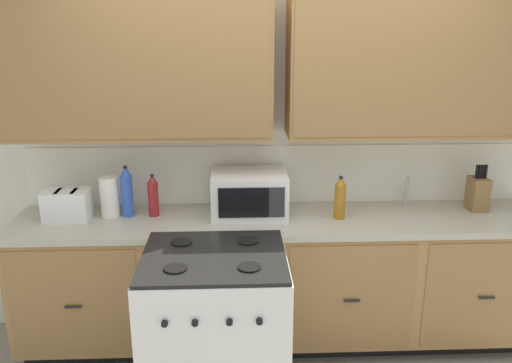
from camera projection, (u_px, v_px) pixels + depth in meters
wall_unit at (279, 95)px, 3.29m from camera, size 4.54×0.40×2.48m
counter_run at (279, 279)px, 3.44m from camera, size 3.37×0.64×0.90m
stove_range at (216, 334)px, 2.83m from camera, size 0.76×0.68×0.95m
microwave at (249, 193)px, 3.34m from camera, size 0.48×0.37×0.28m
toaster at (67, 205)px, 3.26m from camera, size 0.28×0.18×0.19m
knife_block at (478, 193)px, 3.42m from camera, size 0.11×0.14×0.31m
sink_faucet at (406, 191)px, 3.53m from camera, size 0.02×0.02×0.20m
paper_towel_roll at (109, 197)px, 3.30m from camera, size 0.12×0.12×0.26m
bottle_amber at (340, 198)px, 3.26m from camera, size 0.07×0.07×0.28m
bottle_red at (153, 196)px, 3.31m from camera, size 0.07×0.07×0.28m
bottle_blue at (127, 192)px, 3.30m from camera, size 0.08×0.08×0.33m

